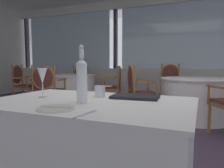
{
  "coord_description": "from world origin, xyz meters",
  "views": [
    {
      "loc": [
        0.68,
        -2.16,
        0.98
      ],
      "look_at": [
        0.06,
        -0.68,
        0.83
      ],
      "focal_mm": 34.47,
      "sensor_mm": 36.0,
      "label": 1
    }
  ],
  "objects_px": {
    "dining_chair_0_0": "(172,82)",
    "dining_chair_1_1": "(47,87)",
    "water_bottle": "(82,79)",
    "dining_chair_0_1": "(138,88)",
    "water_tumbler": "(100,91)",
    "dining_chair_1_0": "(22,82)",
    "dining_chair_1_2": "(114,84)",
    "wine_glass": "(42,76)",
    "menu_book": "(135,97)",
    "dining_chair_1_3": "(80,79)",
    "side_plate": "(56,108)"
  },
  "relations": [
    {
      "from": "side_plate",
      "to": "dining_chair_1_3",
      "type": "height_order",
      "value": "dining_chair_1_3"
    },
    {
      "from": "side_plate",
      "to": "dining_chair_1_1",
      "type": "height_order",
      "value": "dining_chair_1_1"
    },
    {
      "from": "side_plate",
      "to": "dining_chair_1_2",
      "type": "bearing_deg",
      "value": 107.18
    },
    {
      "from": "water_bottle",
      "to": "menu_book",
      "type": "height_order",
      "value": "water_bottle"
    },
    {
      "from": "water_bottle",
      "to": "dining_chair_1_1",
      "type": "height_order",
      "value": "water_bottle"
    },
    {
      "from": "water_bottle",
      "to": "water_tumbler",
      "type": "relative_size",
      "value": 4.26
    },
    {
      "from": "dining_chair_0_0",
      "to": "dining_chair_1_2",
      "type": "height_order",
      "value": "dining_chair_0_0"
    },
    {
      "from": "wine_glass",
      "to": "water_tumbler",
      "type": "relative_size",
      "value": 2.56
    },
    {
      "from": "dining_chair_1_0",
      "to": "dining_chair_1_1",
      "type": "distance_m",
      "value": 1.53
    },
    {
      "from": "wine_glass",
      "to": "dining_chair_1_1",
      "type": "distance_m",
      "value": 2.35
    },
    {
      "from": "wine_glass",
      "to": "water_bottle",
      "type": "bearing_deg",
      "value": -10.16
    },
    {
      "from": "menu_book",
      "to": "dining_chair_1_0",
      "type": "xyz_separation_m",
      "value": [
        -3.44,
        2.31,
        -0.18
      ]
    },
    {
      "from": "water_tumbler",
      "to": "side_plate",
      "type": "bearing_deg",
      "value": -93.08
    },
    {
      "from": "dining_chair_1_3",
      "to": "side_plate",
      "type": "bearing_deg",
      "value": 14.3
    },
    {
      "from": "water_tumbler",
      "to": "dining_chair_1_1",
      "type": "height_order",
      "value": "dining_chair_1_1"
    },
    {
      "from": "dining_chair_0_0",
      "to": "menu_book",
      "type": "bearing_deg",
      "value": -27.18
    },
    {
      "from": "water_bottle",
      "to": "wine_glass",
      "type": "height_order",
      "value": "water_bottle"
    },
    {
      "from": "water_bottle",
      "to": "dining_chair_0_1",
      "type": "relative_size",
      "value": 0.38
    },
    {
      "from": "water_bottle",
      "to": "dining_chair_1_0",
      "type": "bearing_deg",
      "value": 140.46
    },
    {
      "from": "wine_glass",
      "to": "dining_chair_1_3",
      "type": "xyz_separation_m",
      "value": [
        -2.04,
        3.88,
        -0.33
      ]
    },
    {
      "from": "dining_chair_1_1",
      "to": "dining_chair_1_3",
      "type": "height_order",
      "value": "dining_chair_1_1"
    },
    {
      "from": "wine_glass",
      "to": "water_tumbler",
      "type": "xyz_separation_m",
      "value": [
        0.38,
        0.19,
        -0.11
      ]
    },
    {
      "from": "dining_chair_0_1",
      "to": "dining_chair_1_0",
      "type": "height_order",
      "value": "dining_chair_1_0"
    },
    {
      "from": "dining_chair_1_3",
      "to": "dining_chair_1_2",
      "type": "bearing_deg",
      "value": 45.21
    },
    {
      "from": "dining_chair_0_1",
      "to": "dining_chair_1_2",
      "type": "height_order",
      "value": "dining_chair_0_1"
    },
    {
      "from": "dining_chair_0_1",
      "to": "water_bottle",
      "type": "bearing_deg",
      "value": -112.97
    },
    {
      "from": "wine_glass",
      "to": "dining_chair_0_0",
      "type": "xyz_separation_m",
      "value": [
        0.47,
        3.7,
        -0.32
      ]
    },
    {
      "from": "water_tumbler",
      "to": "dining_chair_1_2",
      "type": "relative_size",
      "value": 0.09
    },
    {
      "from": "dining_chair_0_0",
      "to": "dining_chair_1_0",
      "type": "bearing_deg",
      "value": -100.75
    },
    {
      "from": "dining_chair_0_1",
      "to": "dining_chair_1_0",
      "type": "distance_m",
      "value": 2.9
    },
    {
      "from": "water_bottle",
      "to": "dining_chair_1_1",
      "type": "bearing_deg",
      "value": 134.59
    },
    {
      "from": "wine_glass",
      "to": "dining_chair_1_1",
      "type": "bearing_deg",
      "value": 129.16
    },
    {
      "from": "menu_book",
      "to": "dining_chair_1_3",
      "type": "xyz_separation_m",
      "value": [
        -2.68,
        3.64,
        -0.19
      ]
    },
    {
      "from": "menu_book",
      "to": "dining_chair_0_0",
      "type": "distance_m",
      "value": 3.46
    },
    {
      "from": "side_plate",
      "to": "dining_chair_1_3",
      "type": "bearing_deg",
      "value": 119.75
    },
    {
      "from": "dining_chair_0_0",
      "to": "dining_chair_1_1",
      "type": "xyz_separation_m",
      "value": [
        -1.94,
        -1.9,
        -0.0
      ]
    },
    {
      "from": "side_plate",
      "to": "dining_chair_1_2",
      "type": "distance_m",
      "value": 3.6
    },
    {
      "from": "dining_chair_0_1",
      "to": "dining_chair_1_2",
      "type": "distance_m",
      "value": 1.18
    },
    {
      "from": "wine_glass",
      "to": "dining_chair_1_0",
      "type": "height_order",
      "value": "dining_chair_1_0"
    },
    {
      "from": "water_tumbler",
      "to": "dining_chair_1_0",
      "type": "distance_m",
      "value": 3.97
    },
    {
      "from": "water_bottle",
      "to": "dining_chair_0_1",
      "type": "height_order",
      "value": "water_bottle"
    },
    {
      "from": "water_bottle",
      "to": "wine_glass",
      "type": "relative_size",
      "value": 1.67
    },
    {
      "from": "menu_book",
      "to": "dining_chair_1_3",
      "type": "distance_m",
      "value": 4.52
    },
    {
      "from": "dining_chair_1_0",
      "to": "dining_chair_1_2",
      "type": "xyz_separation_m",
      "value": [
        2.09,
        0.58,
        -0.02
      ]
    },
    {
      "from": "water_tumbler",
      "to": "dining_chair_1_0",
      "type": "relative_size",
      "value": 0.09
    },
    {
      "from": "water_bottle",
      "to": "dining_chair_0_1",
      "type": "bearing_deg",
      "value": 97.05
    },
    {
      "from": "dining_chair_0_0",
      "to": "dining_chair_0_1",
      "type": "xyz_separation_m",
      "value": [
        -0.38,
        -1.44,
        -0.01
      ]
    },
    {
      "from": "side_plate",
      "to": "dining_chair_1_1",
      "type": "relative_size",
      "value": 0.22
    },
    {
      "from": "dining_chair_1_1",
      "to": "dining_chair_1_2",
      "type": "relative_size",
      "value": 1.03
    },
    {
      "from": "water_tumbler",
      "to": "dining_chair_1_2",
      "type": "distance_m",
      "value": 3.14
    }
  ]
}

